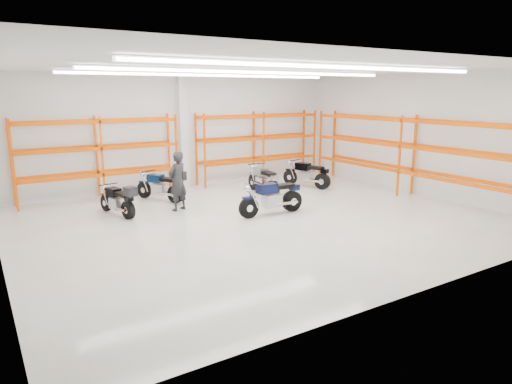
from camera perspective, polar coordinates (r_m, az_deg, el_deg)
ground at (r=14.00m, az=0.63°, el=-3.46°), size 14.00×14.00×0.00m
room_shell at (r=13.50m, az=0.61°, el=10.09°), size 14.02×12.02×4.51m
motorcycle_main at (r=14.49m, az=2.26°, el=-0.75°), size 2.31×0.77×1.14m
motorcycle_back_a at (r=14.92m, az=-16.73°, el=-1.04°), size 0.83×1.99×1.03m
motorcycle_back_b at (r=16.56m, az=-11.52°, el=0.72°), size 1.22×2.07×1.14m
motorcycle_back_c at (r=17.30m, az=1.01°, el=1.39°), size 0.75×2.27×1.11m
motorcycle_back_d at (r=18.75m, az=6.53°, el=2.13°), size 0.97×2.14×1.09m
standing_man at (r=15.10m, az=-9.76°, el=1.34°), size 0.83×0.69×1.95m
structural_column at (r=18.69m, az=-9.14°, el=7.41°), size 0.32×0.32×4.50m
pallet_racking_back_left at (r=17.36m, az=-19.04°, el=4.98°), size 5.67×0.87×3.00m
pallet_racking_back_right at (r=20.02m, az=0.33°, el=6.56°), size 5.67×0.87×3.00m
pallet_racking_side at (r=17.95m, az=18.40°, el=5.33°), size 0.87×9.07×3.00m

